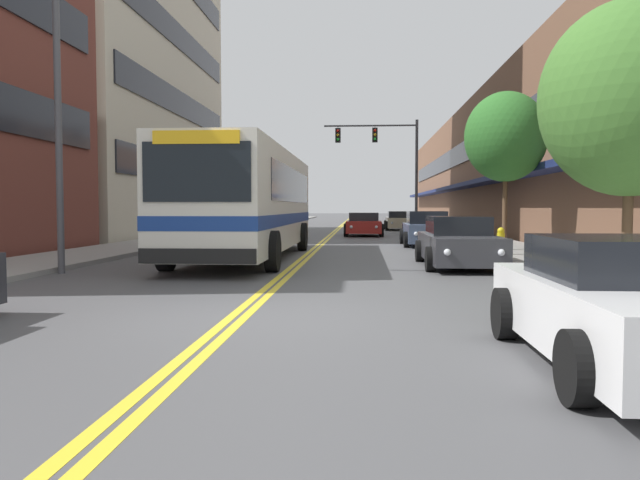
# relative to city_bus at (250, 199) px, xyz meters

# --- Properties ---
(ground_plane) EXTENTS (240.00, 240.00, 0.00)m
(ground_plane) POSITION_rel_city_bus_xyz_m (1.70, 26.61, -1.82)
(ground_plane) COLOR #4C4C4F
(sidewalk_left) EXTENTS (2.85, 106.00, 0.13)m
(sidewalk_left) POSITION_rel_city_bus_xyz_m (-5.22, 26.61, -1.75)
(sidewalk_left) COLOR gray
(sidewalk_left) RESTS_ON ground_plane
(sidewalk_right) EXTENTS (2.85, 106.00, 0.13)m
(sidewalk_right) POSITION_rel_city_bus_xyz_m (8.63, 26.61, -1.75)
(sidewalk_right) COLOR gray
(sidewalk_right) RESTS_ON ground_plane
(centre_line) EXTENTS (0.34, 106.00, 0.01)m
(centre_line) POSITION_rel_city_bus_xyz_m (1.70, 26.61, -1.81)
(centre_line) COLOR yellow
(centre_line) RESTS_ON ground_plane
(storefront_row_right) EXTENTS (9.10, 68.00, 8.55)m
(storefront_row_right) POSITION_rel_city_bus_xyz_m (14.28, 26.61, 2.46)
(storefront_row_right) COLOR brown
(storefront_row_right) RESTS_ON ground_plane
(city_bus) EXTENTS (2.92, 12.28, 3.22)m
(city_bus) POSITION_rel_city_bus_xyz_m (0.00, 0.00, 0.00)
(city_bus) COLOR silver
(city_bus) RESTS_ON ground_plane
(car_black_parked_left_near) EXTENTS (2.05, 4.46, 1.28)m
(car_black_parked_left_near) POSITION_rel_city_bus_xyz_m (-2.60, 15.90, -1.23)
(car_black_parked_left_near) COLOR black
(car_black_parked_left_near) RESTS_ON ground_plane
(car_white_parked_right_foreground) EXTENTS (2.19, 4.17, 1.26)m
(car_white_parked_right_foreground) POSITION_rel_city_bus_xyz_m (6.13, -12.88, -1.22)
(car_white_parked_right_foreground) COLOR white
(car_white_parked_right_foreground) RESTS_ON ground_plane
(car_beige_parked_right_mid) EXTENTS (2.01, 4.48, 1.29)m
(car_beige_parked_right_mid) POSITION_rel_city_bus_xyz_m (6.02, 24.42, -1.21)
(car_beige_parked_right_mid) COLOR #BCAD89
(car_beige_parked_right_mid) RESTS_ON ground_plane
(car_dark_grey_parked_right_far) EXTENTS (1.99, 4.75, 1.32)m
(car_dark_grey_parked_right_far) POSITION_rel_city_bus_xyz_m (5.99, -2.48, -1.21)
(car_dark_grey_parked_right_far) COLOR #38383D
(car_dark_grey_parked_right_far) RESTS_ON ground_plane
(car_slate_blue_parked_right_end) EXTENTS (2.01, 4.21, 1.40)m
(car_slate_blue_parked_right_end) POSITION_rel_city_bus_xyz_m (6.07, 6.44, -1.17)
(car_slate_blue_parked_right_end) COLOR #475675
(car_slate_blue_parked_right_end) RESTS_ON ground_plane
(car_red_moving_lead) EXTENTS (2.11, 4.40, 1.27)m
(car_red_moving_lead) POSITION_rel_city_bus_xyz_m (3.53, 15.30, -1.21)
(car_red_moving_lead) COLOR maroon
(car_red_moving_lead) RESTS_ON ground_plane
(traffic_signal_mast) EXTENTS (6.00, 0.38, 7.13)m
(traffic_signal_mast) POSITION_rel_city_bus_xyz_m (4.96, 21.18, 3.24)
(traffic_signal_mast) COLOR #47474C
(traffic_signal_mast) RESTS_ON ground_plane
(street_lamp_left_near) EXTENTS (2.04, 0.28, 9.10)m
(street_lamp_left_near) POSITION_rel_city_bus_xyz_m (-3.36, -4.94, 3.47)
(street_lamp_left_near) COLOR #47474C
(street_lamp_left_near) RESTS_ON ground_plane
(street_tree_right_near) EXTENTS (3.43, 3.43, 5.41)m
(street_tree_right_near) POSITION_rel_city_bus_xyz_m (8.61, -6.58, 1.83)
(street_tree_right_near) COLOR brown
(street_tree_right_near) RESTS_ON sidewalk_right
(street_tree_right_mid) EXTENTS (2.73, 2.73, 5.29)m
(street_tree_right_mid) POSITION_rel_city_bus_xyz_m (8.24, 2.30, 2.10)
(street_tree_right_mid) COLOR brown
(street_tree_right_mid) RESTS_ON sidewalk_right
(fire_hydrant) EXTENTS (0.31, 0.23, 0.82)m
(fire_hydrant) POSITION_rel_city_bus_xyz_m (7.65, 0.12, -1.28)
(fire_hydrant) COLOR yellow
(fire_hydrant) RESTS_ON sidewalk_right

